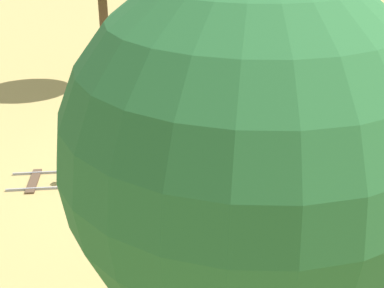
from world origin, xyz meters
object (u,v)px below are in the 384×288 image
at_px(passenger_car, 254,149).
at_px(oak_tree_distant, 246,159).
at_px(locomotive, 134,150).
at_px(park_bench, 206,90).
at_px(conductor_person, 162,149).

distance_m(passenger_car, oak_tree_distant, 5.59).
bearing_deg(passenger_car, oak_tree_distant, 166.25).
xyz_separation_m(locomotive, passenger_car, (0.00, -1.93, -0.06)).
bearing_deg(oak_tree_distant, passenger_car, -13.75).
relative_size(park_bench, oak_tree_distant, 0.35).
height_order(locomotive, park_bench, locomotive).
bearing_deg(park_bench, oak_tree_distant, 174.27).
relative_size(locomotive, oak_tree_distant, 0.37).
xyz_separation_m(passenger_car, oak_tree_distant, (-4.92, 1.20, 2.37)).
distance_m(locomotive, park_bench, 3.27).
distance_m(conductor_person, oak_tree_distant, 4.35).
height_order(passenger_car, oak_tree_distant, oak_tree_distant).
distance_m(passenger_car, park_bench, 2.93).
bearing_deg(conductor_person, park_bench, -15.94).
height_order(conductor_person, oak_tree_distant, oak_tree_distant).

